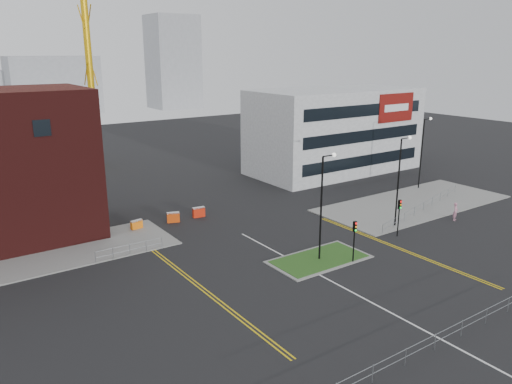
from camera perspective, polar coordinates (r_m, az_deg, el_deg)
ground at (r=37.02m, az=13.29°, el=-12.31°), size 200.00×200.00×0.00m
pavement_left at (r=46.87m, az=-26.37°, el=-7.37°), size 28.00×8.00×0.12m
pavement_right at (r=61.17m, az=17.56°, el=-1.24°), size 24.00×10.00×0.12m
island_kerb at (r=43.34m, az=7.24°, el=-7.64°), size 8.60×4.60×0.08m
grass_island at (r=43.34m, az=7.24°, el=-7.62°), size 8.00×4.00×0.12m
office_block at (r=74.57m, az=8.95°, el=6.96°), size 25.00×12.20×12.00m
streetlamp_island at (r=41.66m, az=7.71°, el=-0.77°), size 1.46×0.36×9.18m
streetlamp_right_near at (r=51.50m, az=16.16°, el=1.94°), size 1.46×0.36×9.18m
streetlamp_right_far at (r=67.15m, az=18.55°, el=4.86°), size 1.46×0.36×9.18m
traffic_light_island at (r=42.37m, az=11.20°, el=-4.70°), size 0.28×0.33×3.65m
traffic_light_right at (r=49.35m, az=16.07°, el=-2.08°), size 0.28×0.33×3.65m
railing_front at (r=33.52m, az=21.20°, el=-14.65°), size 24.05×0.05×1.10m
railing_left at (r=44.86m, az=-14.24°, el=-6.22°), size 6.05×0.05×1.10m
railing_right at (r=58.39m, az=18.62°, el=-1.39°), size 19.05×5.05×1.10m
centre_line at (r=38.21m, az=11.04°, el=-11.23°), size 0.15×30.00×0.01m
yellow_left_a at (r=39.12m, az=-7.12°, el=-10.38°), size 0.12×24.00×0.01m
yellow_left_b at (r=39.25m, az=-6.73°, el=-10.27°), size 0.12×24.00×0.01m
yellow_right_a at (r=47.18m, az=15.73°, el=-6.19°), size 0.12×20.00×0.01m
yellow_right_b at (r=47.40m, az=15.97°, el=-6.10°), size 0.12×20.00×0.01m
skyline_b at (r=155.61m, az=-22.09°, el=11.25°), size 24.00×12.00×16.00m
skyline_c at (r=162.24m, az=-9.44°, el=14.42°), size 14.00×12.00×28.00m
pedestrian at (r=56.42m, az=21.84°, el=-2.08°), size 0.83×0.68×1.95m
barrier_left at (r=51.18m, az=-13.49°, el=-3.64°), size 1.24×0.59×1.00m
barrier_mid at (r=52.63m, az=-9.44°, el=-2.82°), size 1.36×0.83×1.08m
barrier_right at (r=53.88m, az=-6.57°, el=-2.25°), size 1.35×0.61×1.10m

